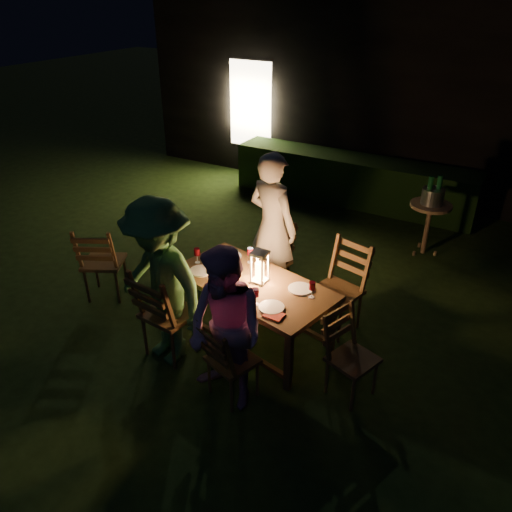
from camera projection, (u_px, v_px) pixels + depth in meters
The scene contains 29 objects.
garden_envelope at pixel (424, 89), 9.72m from camera, with size 40.00×40.00×3.20m.
dining_table at pixel (253, 288), 5.17m from camera, with size 1.86×1.21×0.71m.
chair_near_left at pixel (169, 328), 5.09m from camera, with size 0.52×0.56×1.08m.
chair_near_right at pixel (231, 372), 4.59m from camera, with size 0.52×0.54×0.90m.
chair_far_left at pixel (269, 273), 6.10m from camera, with size 0.53×0.56×0.99m.
chair_far_right at pixel (337, 303), 5.50m from camera, with size 0.58×0.60×1.05m.
chair_end at pixel (350, 370), 4.62m from camera, with size 0.53×0.51×0.89m.
chair_spare at pixel (105, 274), 6.06m from camera, with size 0.63×0.64×1.02m.
person_house_side at pixel (272, 227), 5.84m from camera, with size 0.66×0.43×1.81m, color beige.
person_opp_right at pixel (226, 331), 4.31m from camera, with size 0.76×0.59×1.56m, color #B079AB.
person_opp_left at pixel (160, 283), 4.80m from camera, with size 1.14×0.65×1.76m, color #396F37.
lantern at pixel (260, 269), 5.06m from camera, with size 0.16×0.16×0.35m.
plate_far_left at pixel (230, 256), 5.60m from camera, with size 0.25×0.25×0.01m, color white.
plate_near_left at pixel (201, 271), 5.32m from camera, with size 0.25×0.25×0.01m, color white.
plate_far_right at pixel (300, 289), 5.01m from camera, with size 0.25×0.25×0.01m, color white.
plate_near_right at pixel (271, 307), 4.72m from camera, with size 0.25×0.25×0.01m, color white.
wineglass_a at pixel (250, 255), 5.45m from camera, with size 0.06×0.06×0.18m, color #59070F, non-canonical shape.
wineglass_b at pixel (197, 256), 5.44m from camera, with size 0.06×0.06×0.18m, color #59070F, non-canonical shape.
wineglass_c at pixel (256, 297), 4.74m from camera, with size 0.06×0.06×0.18m, color #59070F, non-canonical shape.
wineglass_d at pixel (312, 290), 4.84m from camera, with size 0.06×0.06×0.18m, color #59070F, non-canonical shape.
wineglass_e at pixel (225, 282), 4.96m from camera, with size 0.06×0.06×0.18m, color silver, non-canonical shape.
bottle_table at pixel (235, 262), 5.22m from camera, with size 0.07×0.07×0.28m, color #0F471E.
napkin_left at pixel (220, 288), 5.02m from camera, with size 0.18×0.14×0.01m, color red.
napkin_right at pixel (274, 315), 4.61m from camera, with size 0.18×0.14×0.01m, color red.
phone at pixel (191, 272), 5.31m from camera, with size 0.14×0.07×0.01m, color black.
side_table at pixel (430, 210), 6.86m from camera, with size 0.56×0.56×0.76m.
ice_bucket at pixel (433, 196), 6.77m from camera, with size 0.30×0.30×0.22m, color #A5A8AD.
bottle_bucket_a at pixel (429, 193), 6.73m from camera, with size 0.07×0.07×0.32m, color #0F471E.
bottle_bucket_b at pixel (438, 193), 6.75m from camera, with size 0.07×0.07×0.32m, color #0F471E.
Camera 1 is at (2.18, -4.22, 3.43)m, focal length 35.00 mm.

